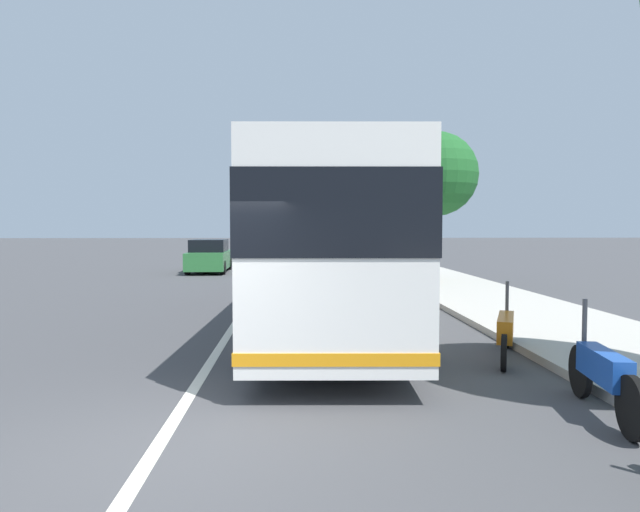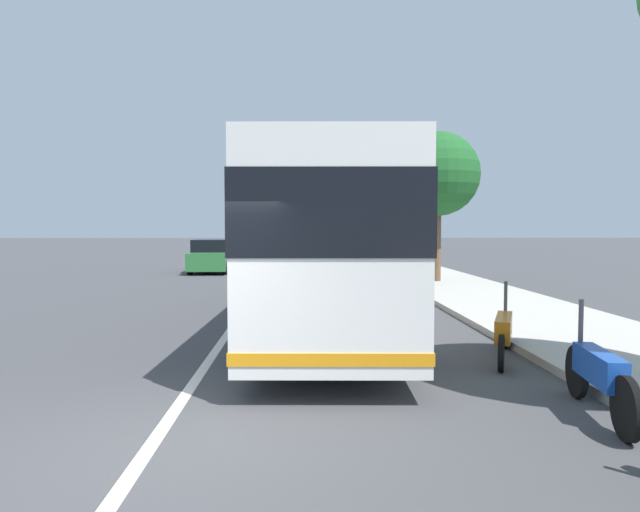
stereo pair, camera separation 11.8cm
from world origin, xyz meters
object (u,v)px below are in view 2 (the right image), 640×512
object	(u,v)px
motorcycle_far_end	(599,375)
car_behind_bus	(308,250)
motorcycle_by_tree	(504,331)
roadside_tree_mid_block	(437,175)
utility_pole	(430,208)
car_far_distant	(212,256)
coach_bus	(327,238)

from	to	relation	value
motorcycle_far_end	car_behind_bus	bearing A→B (deg)	13.68
motorcycle_by_tree	roadside_tree_mid_block	bearing A→B (deg)	13.58
motorcycle_by_tree	utility_pole	size ratio (longest dim) A/B	0.36
motorcycle_far_end	roadside_tree_mid_block	world-z (taller)	roadside_tree_mid_block
motorcycle_by_tree	car_behind_bus	size ratio (longest dim) A/B	0.52
motorcycle_far_end	car_behind_bus	distance (m)	32.10
car_far_distant	motorcycle_far_end	bearing A→B (deg)	18.59
motorcycle_by_tree	roadside_tree_mid_block	xyz separation A→B (m)	(12.14, -1.83, 3.73)
motorcycle_far_end	roadside_tree_mid_block	distance (m)	15.55
roadside_tree_mid_block	utility_pole	bearing A→B (deg)	-7.08
car_behind_bus	utility_pole	xyz separation A→B (m)	(-14.34, -5.00, 2.35)
coach_bus	car_behind_bus	distance (m)	25.46
motorcycle_by_tree	utility_pole	bearing A→B (deg)	13.84
coach_bus	car_far_distant	size ratio (longest dim) A/B	2.67
roadside_tree_mid_block	utility_pole	size ratio (longest dim) A/B	0.97
coach_bus	roadside_tree_mid_block	distance (m)	9.88
roadside_tree_mid_block	car_behind_bus	bearing A→B (deg)	15.39
motorcycle_far_end	utility_pole	xyz separation A→B (m)	(17.63, -2.09, 2.53)
motorcycle_far_end	car_far_distant	size ratio (longest dim) A/B	0.46
roadside_tree_mid_block	motorcycle_far_end	bearing A→B (deg)	173.31
car_behind_bus	utility_pole	distance (m)	15.36
motorcycle_far_end	utility_pole	size ratio (longest dim) A/B	0.36
coach_bus	car_far_distant	world-z (taller)	coach_bus
roadside_tree_mid_block	coach_bus	bearing A→B (deg)	151.45
motorcycle_by_tree	coach_bus	bearing A→B (deg)	59.08
motorcycle_by_tree	car_far_distant	bearing A→B (deg)	44.78
car_far_distant	roadside_tree_mid_block	world-z (taller)	roadside_tree_mid_block
coach_bus	utility_pole	bearing A→B (deg)	-21.71
coach_bus	utility_pole	size ratio (longest dim) A/B	2.07
car_far_distant	utility_pole	world-z (taller)	utility_pole
car_far_distant	roadside_tree_mid_block	xyz separation A→B (m)	(-6.38, -9.55, 3.43)
coach_bus	utility_pole	distance (m)	12.18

